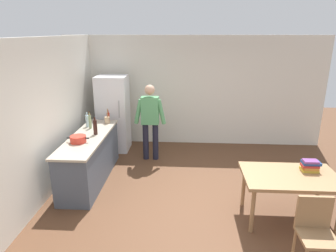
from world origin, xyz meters
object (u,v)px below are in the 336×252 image
at_px(dining_table, 290,180).
at_px(bottle_sauce_red, 108,116).
at_px(refrigerator, 113,114).
at_px(utensil_jar, 107,120).
at_px(bottle_water_clear, 87,121).
at_px(person, 150,118).
at_px(chair, 316,229).
at_px(cooking_pot, 78,139).
at_px(bottle_beer_brown, 90,119).
at_px(bottle_vinegar_tall, 90,122).
at_px(book_stack, 310,166).
at_px(bottle_wine_dark, 95,127).

distance_m(dining_table, bottle_sauce_red, 3.91).
bearing_deg(refrigerator, utensil_jar, -86.10).
distance_m(refrigerator, bottle_water_clear, 1.07).
bearing_deg(utensil_jar, bottle_water_clear, -143.04).
bearing_deg(person, chair, -52.97).
relative_size(cooking_pot, bottle_beer_brown, 1.54).
bearing_deg(bottle_vinegar_tall, person, 26.53).
distance_m(chair, bottle_vinegar_tall, 4.36).
bearing_deg(bottle_beer_brown, bottle_sauce_red, 32.83).
height_order(dining_table, bottle_sauce_red, bottle_sauce_red).
height_order(bottle_beer_brown, bottle_water_clear, bottle_water_clear).
bearing_deg(person, bottle_beer_brown, -168.64).
xyz_separation_m(bottle_water_clear, book_stack, (3.92, -1.51, -0.19)).
height_order(bottle_sauce_red, book_stack, bottle_sauce_red).
relative_size(cooking_pot, book_stack, 1.46).
bearing_deg(bottle_vinegar_tall, cooking_pot, -87.66).
bearing_deg(bottle_beer_brown, refrigerator, 68.55).
bearing_deg(book_stack, cooking_pot, 170.99).
bearing_deg(person, book_stack, -36.53).
xyz_separation_m(person, bottle_vinegar_tall, (-1.15, -0.58, 0.06)).
bearing_deg(bottle_water_clear, chair, -36.33).
height_order(chair, utensil_jar, utensil_jar).
bearing_deg(bottle_wine_dark, book_stack, -16.07).
distance_m(person, bottle_vinegar_tall, 1.29).
bearing_deg(cooking_pot, bottle_water_clear, 97.74).
xyz_separation_m(utensil_jar, bottle_wine_dark, (-0.04, -0.73, 0.07)).
relative_size(chair, bottle_vinegar_tall, 2.84).
bearing_deg(refrigerator, person, -30.23).
height_order(person, bottle_sauce_red, person).
bearing_deg(person, bottle_water_clear, -159.15).
distance_m(chair, book_stack, 1.22).
xyz_separation_m(bottle_sauce_red, bottle_wine_dark, (-0.02, -0.91, 0.05)).
bearing_deg(person, bottle_wine_dark, -134.85).
xyz_separation_m(refrigerator, bottle_water_clear, (-0.29, -1.03, 0.13)).
relative_size(refrigerator, bottle_wine_dark, 5.29).
bearing_deg(bottle_sauce_red, utensil_jar, -82.88).
bearing_deg(dining_table, book_stack, 26.67).
distance_m(bottle_vinegar_tall, book_stack, 4.08).
relative_size(bottle_wine_dark, bottle_water_clear, 1.13).
bearing_deg(utensil_jar, bottle_sauce_red, 97.12).
bearing_deg(cooking_pot, bottle_beer_brown, 97.50).
bearing_deg(utensil_jar, chair, -41.78).
bearing_deg(utensil_jar, bottle_vinegar_tall, -125.14).
bearing_deg(bottle_wine_dark, dining_table, -20.13).
xyz_separation_m(bottle_beer_brown, book_stack, (3.94, -1.73, -0.17)).
bearing_deg(refrigerator, dining_table, -39.29).
relative_size(chair, bottle_wine_dark, 2.68).
bearing_deg(bottle_vinegar_tall, utensil_jar, 54.86).
height_order(person, book_stack, person).
distance_m(bottle_water_clear, bottle_vinegar_tall, 0.14).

